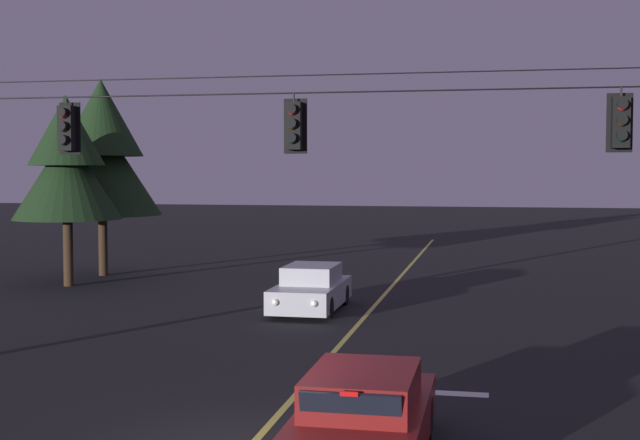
# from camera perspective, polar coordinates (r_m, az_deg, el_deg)

# --- Properties ---
(lane_centre_stripe) EXTENTS (0.14, 60.00, 0.01)m
(lane_centre_stripe) POSITION_cam_1_polar(r_m,az_deg,el_deg) (23.57, 2.45, -7.10)
(lane_centre_stripe) COLOR #D1C64C
(lane_centre_stripe) RESTS_ON ground
(stop_bar_paint) EXTENTS (3.40, 0.36, 0.01)m
(stop_bar_paint) POSITION_cam_1_polar(r_m,az_deg,el_deg) (16.93, 5.33, -11.28)
(stop_bar_paint) COLOR silver
(stop_bar_paint) RESTS_ON ground
(signal_span_assembly) EXTENTS (18.02, 0.32, 7.23)m
(signal_span_assembly) POSITION_cam_1_polar(r_m,az_deg,el_deg) (17.29, -0.66, 1.66)
(signal_span_assembly) COLOR #2D2116
(signal_span_assembly) RESTS_ON ground
(traffic_light_leftmost) EXTENTS (0.48, 0.41, 1.22)m
(traffic_light_leftmost) POSITION_cam_1_polar(r_m,az_deg,el_deg) (19.13, -16.58, 5.91)
(traffic_light_leftmost) COLOR black
(traffic_light_left_inner) EXTENTS (0.48, 0.41, 1.22)m
(traffic_light_left_inner) POSITION_cam_1_polar(r_m,az_deg,el_deg) (17.36, -1.77, 6.32)
(traffic_light_left_inner) COLOR black
(traffic_light_centre) EXTENTS (0.48, 0.41, 1.22)m
(traffic_light_centre) POSITION_cam_1_polar(r_m,az_deg,el_deg) (17.05, 19.45, 6.19)
(traffic_light_centre) COLOR black
(car_waiting_near_lane) EXTENTS (1.80, 4.33, 1.39)m
(car_waiting_near_lane) POSITION_cam_1_polar(r_m,az_deg,el_deg) (12.77, 2.91, -13.13)
(car_waiting_near_lane) COLOR maroon
(car_waiting_near_lane) RESTS_ON ground
(car_oncoming_lead) EXTENTS (1.80, 4.42, 1.39)m
(car_oncoming_lead) POSITION_cam_1_polar(r_m,az_deg,el_deg) (26.08, -0.60, -4.65)
(car_oncoming_lead) COLOR #A5A5AD
(car_oncoming_lead) RESTS_ON ground
(tree_verge_near) EXTENTS (3.97, 3.97, 7.03)m
(tree_verge_near) POSITION_cam_1_polar(r_m,az_deg,el_deg) (32.72, -16.56, 3.63)
(tree_verge_near) COLOR #332316
(tree_verge_near) RESTS_ON ground
(tree_verge_far) EXTENTS (4.78, 4.78, 7.95)m
(tree_verge_far) POSITION_cam_1_polar(r_m,az_deg,el_deg) (35.70, -14.38, 4.30)
(tree_verge_far) COLOR #332316
(tree_verge_far) RESTS_ON ground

